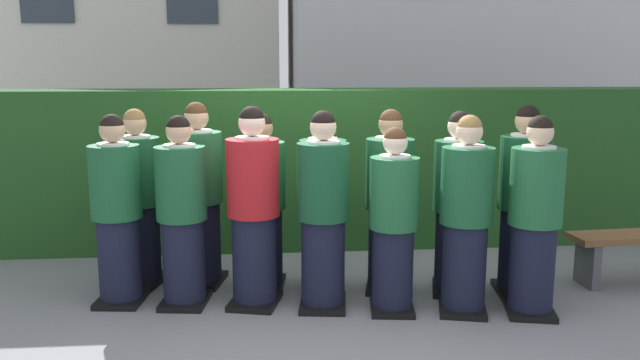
{
  "coord_description": "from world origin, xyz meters",
  "views": [
    {
      "loc": [
        -0.47,
        -5.18,
        2.05
      ],
      "look_at": [
        0.0,
        0.24,
        1.05
      ],
      "focal_mm": 36.35,
      "sensor_mm": 36.0,
      "label": 1
    }
  ],
  "objects_px": {
    "student_in_red_blazer": "(254,212)",
    "student_rear_row_5": "(457,208)",
    "student_front_row_0": "(117,215)",
    "student_rear_row_3": "(323,205)",
    "student_front_row_6": "(535,221)",
    "student_rear_row_2": "(263,206)",
    "student_rear_row_6": "(523,206)",
    "student_front_row_3": "(323,215)",
    "student_rear_row_1": "(199,199)",
    "student_rear_row_0": "(139,202)",
    "student_front_row_1": "(182,216)",
    "student_rear_row_4": "(389,205)",
    "student_front_row_5": "(466,220)",
    "student_front_row_4": "(394,225)"
  },
  "relations": [
    {
      "from": "student_front_row_5",
      "to": "student_rear_row_6",
      "type": "height_order",
      "value": "student_rear_row_6"
    },
    {
      "from": "student_rear_row_1",
      "to": "student_in_red_blazer",
      "type": "bearing_deg",
      "value": -48.86
    },
    {
      "from": "student_in_red_blazer",
      "to": "student_rear_row_2",
      "type": "xyz_separation_m",
      "value": [
        0.07,
        0.44,
        -0.05
      ]
    },
    {
      "from": "student_front_row_4",
      "to": "student_rear_row_1",
      "type": "distance_m",
      "value": 1.84
    },
    {
      "from": "student_front_row_1",
      "to": "student_front_row_0",
      "type": "bearing_deg",
      "value": 170.53
    },
    {
      "from": "student_front_row_6",
      "to": "student_rear_row_2",
      "type": "relative_size",
      "value": 1.02
    },
    {
      "from": "student_front_row_6",
      "to": "student_rear_row_5",
      "type": "height_order",
      "value": "student_front_row_6"
    },
    {
      "from": "student_front_row_1",
      "to": "student_front_row_3",
      "type": "height_order",
      "value": "student_front_row_3"
    },
    {
      "from": "student_rear_row_3",
      "to": "student_rear_row_2",
      "type": "bearing_deg",
      "value": 172.7
    },
    {
      "from": "student_front_row_0",
      "to": "student_front_row_1",
      "type": "relative_size",
      "value": 1.0
    },
    {
      "from": "student_front_row_6",
      "to": "student_front_row_3",
      "type": "bearing_deg",
      "value": 170.31
    },
    {
      "from": "student_front_row_4",
      "to": "student_rear_row_0",
      "type": "height_order",
      "value": "student_rear_row_0"
    },
    {
      "from": "student_front_row_3",
      "to": "student_rear_row_0",
      "type": "distance_m",
      "value": 1.79
    },
    {
      "from": "student_rear_row_3",
      "to": "student_rear_row_5",
      "type": "bearing_deg",
      "value": -10.79
    },
    {
      "from": "student_rear_row_2",
      "to": "student_rear_row_4",
      "type": "distance_m",
      "value": 1.14
    },
    {
      "from": "student_front_row_0",
      "to": "student_rear_row_4",
      "type": "height_order",
      "value": "student_rear_row_4"
    },
    {
      "from": "student_front_row_6",
      "to": "student_rear_row_5",
      "type": "distance_m",
      "value": 0.73
    },
    {
      "from": "student_front_row_5",
      "to": "student_rear_row_2",
      "type": "bearing_deg",
      "value": 155.67
    },
    {
      "from": "student_rear_row_4",
      "to": "student_front_row_5",
      "type": "bearing_deg",
      "value": -47.57
    },
    {
      "from": "student_rear_row_6",
      "to": "student_front_row_3",
      "type": "bearing_deg",
      "value": -174.75
    },
    {
      "from": "student_front_row_0",
      "to": "student_rear_row_2",
      "type": "relative_size",
      "value": 1.02
    },
    {
      "from": "student_front_row_0",
      "to": "student_rear_row_0",
      "type": "bearing_deg",
      "value": 79.35
    },
    {
      "from": "student_front_row_0",
      "to": "student_rear_row_3",
      "type": "relative_size",
      "value": 1.0
    },
    {
      "from": "student_front_row_5",
      "to": "student_rear_row_6",
      "type": "xyz_separation_m",
      "value": [
        0.63,
        0.36,
        0.03
      ]
    },
    {
      "from": "student_in_red_blazer",
      "to": "student_rear_row_6",
      "type": "xyz_separation_m",
      "value": [
        2.35,
        0.06,
        -0.0
      ]
    },
    {
      "from": "student_front_row_1",
      "to": "student_rear_row_1",
      "type": "distance_m",
      "value": 0.53
    },
    {
      "from": "student_front_row_3",
      "to": "student_rear_row_3",
      "type": "distance_m",
      "value": 0.48
    },
    {
      "from": "student_front_row_3",
      "to": "student_rear_row_3",
      "type": "bearing_deg",
      "value": 85.14
    },
    {
      "from": "student_front_row_0",
      "to": "student_in_red_blazer",
      "type": "height_order",
      "value": "student_in_red_blazer"
    },
    {
      "from": "student_front_row_1",
      "to": "student_rear_row_5",
      "type": "distance_m",
      "value": 2.39
    },
    {
      "from": "student_rear_row_0",
      "to": "student_rear_row_2",
      "type": "height_order",
      "value": "student_rear_row_0"
    },
    {
      "from": "student_front_row_5",
      "to": "student_front_row_6",
      "type": "distance_m",
      "value": 0.55
    },
    {
      "from": "student_front_row_4",
      "to": "student_rear_row_6",
      "type": "distance_m",
      "value": 1.25
    },
    {
      "from": "student_front_row_1",
      "to": "student_rear_row_1",
      "type": "relative_size",
      "value": 0.96
    },
    {
      "from": "student_rear_row_4",
      "to": "student_rear_row_0",
      "type": "bearing_deg",
      "value": 170.89
    },
    {
      "from": "student_rear_row_5",
      "to": "student_rear_row_6",
      "type": "relative_size",
      "value": 0.97
    },
    {
      "from": "student_front_row_0",
      "to": "student_rear_row_2",
      "type": "xyz_separation_m",
      "value": [
        1.23,
        0.29,
        -0.01
      ]
    },
    {
      "from": "student_rear_row_1",
      "to": "student_rear_row_2",
      "type": "xyz_separation_m",
      "value": [
        0.58,
        -0.14,
        -0.05
      ]
    },
    {
      "from": "student_front_row_6",
      "to": "student_front_row_5",
      "type": "bearing_deg",
      "value": 170.4
    },
    {
      "from": "student_rear_row_1",
      "to": "student_rear_row_2",
      "type": "distance_m",
      "value": 0.6
    },
    {
      "from": "student_front_row_4",
      "to": "student_front_row_5",
      "type": "height_order",
      "value": "student_front_row_5"
    },
    {
      "from": "student_rear_row_1",
      "to": "student_rear_row_5",
      "type": "distance_m",
      "value": 2.33
    },
    {
      "from": "student_front_row_3",
      "to": "student_rear_row_0",
      "type": "relative_size",
      "value": 1.02
    },
    {
      "from": "student_front_row_3",
      "to": "student_front_row_6",
      "type": "relative_size",
      "value": 1.02
    },
    {
      "from": "student_in_red_blazer",
      "to": "student_rear_row_5",
      "type": "bearing_deg",
      "value": 4.79
    },
    {
      "from": "student_in_red_blazer",
      "to": "student_front_row_6",
      "type": "height_order",
      "value": "student_in_red_blazer"
    },
    {
      "from": "student_front_row_6",
      "to": "student_rear_row_6",
      "type": "distance_m",
      "value": 0.46
    },
    {
      "from": "student_front_row_3",
      "to": "student_rear_row_5",
      "type": "relative_size",
      "value": 1.02
    },
    {
      "from": "student_rear_row_0",
      "to": "student_rear_row_6",
      "type": "bearing_deg",
      "value": -9.55
    },
    {
      "from": "student_front_row_6",
      "to": "student_rear_row_4",
      "type": "distance_m",
      "value": 1.25
    }
  ]
}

